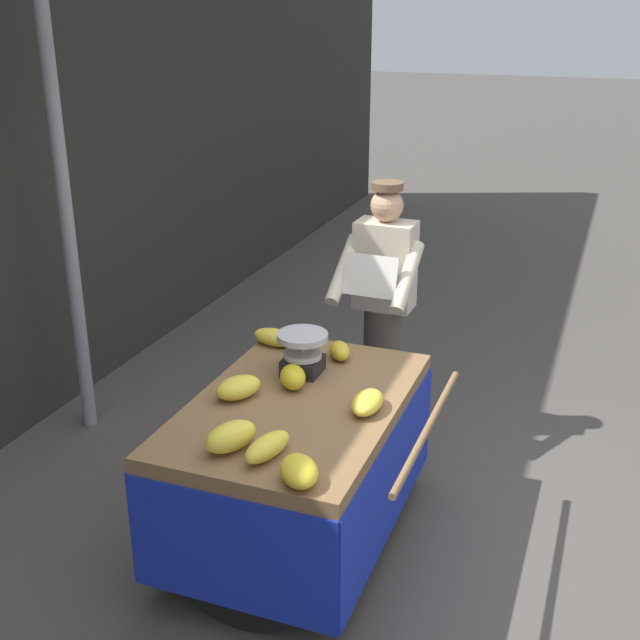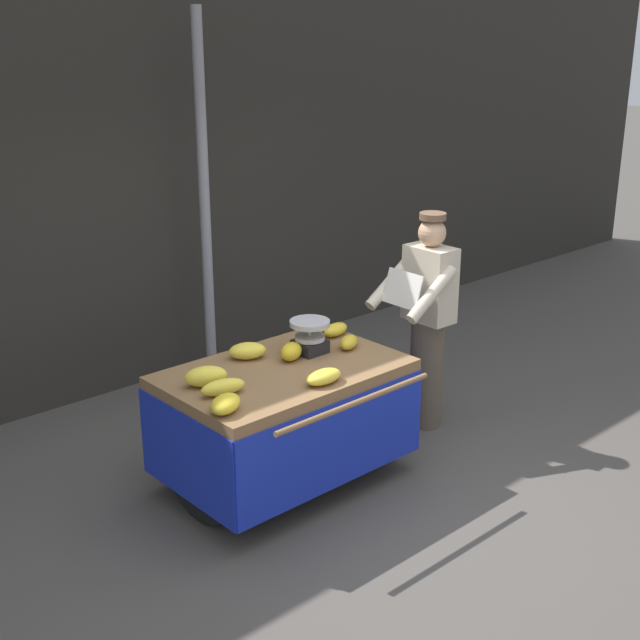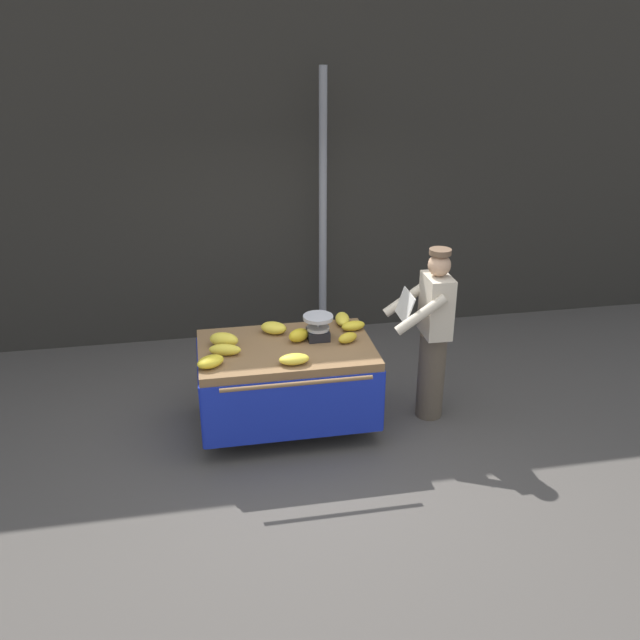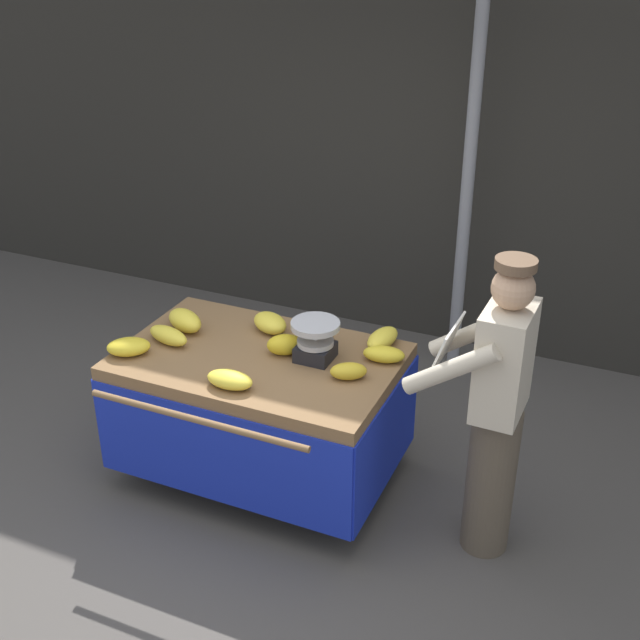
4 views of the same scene
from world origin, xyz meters
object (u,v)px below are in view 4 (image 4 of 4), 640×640
at_px(banana_bunch_1, 129,347).
at_px(banana_bunch_2, 270,323).
at_px(banana_bunch_4, 285,345).
at_px(vendor_person, 495,410).
at_px(banana_bunch_0, 384,354).
at_px(banana_bunch_7, 168,336).
at_px(banana_bunch_8, 383,338).
at_px(banana_cart, 260,390).
at_px(street_pole, 469,162).
at_px(banana_bunch_5, 348,371).
at_px(weighing_scale, 315,341).
at_px(banana_bunch_6, 230,380).
at_px(banana_bunch_3, 185,321).

relative_size(banana_bunch_1, banana_bunch_2, 0.98).
bearing_deg(banana_bunch_2, banana_bunch_4, -46.64).
height_order(banana_bunch_1, vendor_person, vendor_person).
distance_m(banana_bunch_0, banana_bunch_7, 1.28).
bearing_deg(banana_bunch_0, banana_bunch_2, 174.84).
bearing_deg(banana_bunch_2, banana_bunch_8, 8.29).
relative_size(banana_cart, banana_bunch_2, 6.38).
xyz_separation_m(banana_cart, banana_bunch_8, (0.62, 0.40, 0.28)).
height_order(banana_bunch_4, banana_bunch_7, banana_bunch_4).
xyz_separation_m(banana_cart, banana_bunch_1, (-0.69, -0.29, 0.28)).
distance_m(banana_cart, banana_bunch_7, 0.63).
relative_size(street_pole, banana_bunch_8, 11.58).
height_order(banana_bunch_5, banana_bunch_7, banana_bunch_7).
distance_m(weighing_scale, banana_bunch_2, 0.44).
bearing_deg(vendor_person, banana_cart, 178.19).
xyz_separation_m(banana_cart, banana_bunch_7, (-0.56, -0.08, 0.28)).
bearing_deg(banana_bunch_4, banana_bunch_2, 133.36).
xyz_separation_m(banana_bunch_6, banana_bunch_7, (-0.58, 0.29, 0.00)).
bearing_deg(banana_bunch_5, weighing_scale, 153.61).
height_order(banana_bunch_1, banana_bunch_8, same).
bearing_deg(banana_bunch_5, vendor_person, -1.08).
bearing_deg(banana_bunch_7, banana_bunch_3, 89.63).
bearing_deg(banana_bunch_0, banana_bunch_1, -159.31).
height_order(street_pole, banana_bunch_4, street_pole).
distance_m(street_pole, banana_bunch_8, 1.62).
bearing_deg(banana_bunch_3, banana_bunch_4, -1.78).
relative_size(banana_bunch_4, banana_bunch_8, 0.75).
xyz_separation_m(banana_bunch_8, vendor_person, (0.77, -0.44, -0.03)).
relative_size(banana_bunch_5, banana_bunch_6, 0.77).
xyz_separation_m(banana_cart, vendor_person, (1.39, -0.04, 0.25)).
bearing_deg(banana_bunch_2, banana_bunch_7, -141.74).
height_order(street_pole, banana_bunch_2, street_pole).
bearing_deg(vendor_person, banana_bunch_5, 178.92).
relative_size(banana_bunch_4, banana_bunch_7, 0.72).
height_order(banana_bunch_6, banana_bunch_8, banana_bunch_8).
height_order(banana_cart, banana_bunch_5, banana_bunch_5).
xyz_separation_m(street_pole, banana_bunch_5, (-0.13, -1.90, -0.68)).
distance_m(banana_bunch_2, banana_bunch_6, 0.67).
distance_m(weighing_scale, vendor_person, 1.09).
bearing_deg(banana_bunch_3, banana_bunch_7, -90.37).
height_order(banana_bunch_3, banana_bunch_7, banana_bunch_3).
distance_m(street_pole, banana_bunch_3, 2.27).
relative_size(street_pole, banana_cart, 1.96).
distance_m(banana_cart, banana_bunch_4, 0.33).
bearing_deg(banana_bunch_7, banana_bunch_0, 14.07).
distance_m(banana_bunch_4, banana_bunch_6, 0.46).
relative_size(banana_bunch_3, banana_bunch_8, 0.99).
bearing_deg(street_pole, banana_cart, -110.51).
distance_m(banana_cart, banana_bunch_8, 0.79).
xyz_separation_m(weighing_scale, vendor_person, (1.07, -0.14, -0.10)).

